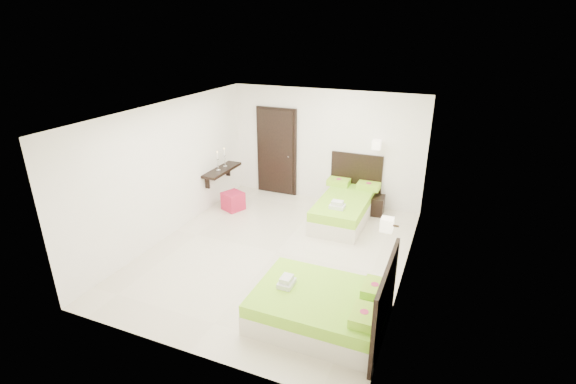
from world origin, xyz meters
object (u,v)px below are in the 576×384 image
at_px(bed_double, 325,307).
at_px(ottoman, 233,201).
at_px(bed_single, 345,206).
at_px(nightstand, 373,205).

bearing_deg(bed_double, ottoman, 136.93).
xyz_separation_m(bed_single, bed_double, (0.65, -3.40, -0.03)).
relative_size(nightstand, ottoman, 1.13).
distance_m(bed_single, nightstand, 0.73).
xyz_separation_m(bed_single, nightstand, (0.50, 0.52, -0.10)).
bearing_deg(bed_single, nightstand, 45.99).
height_order(bed_single, ottoman, bed_single).
bearing_deg(nightstand, bed_single, -137.50).
xyz_separation_m(nightstand, ottoman, (-2.97, -1.00, -0.00)).
bearing_deg(ottoman, bed_single, 11.15).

